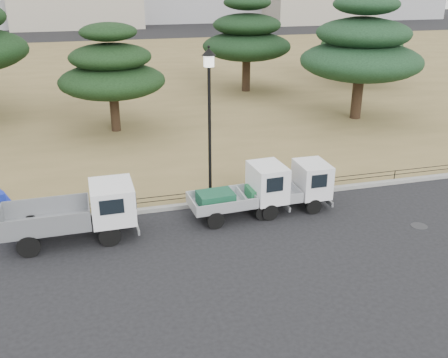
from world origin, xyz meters
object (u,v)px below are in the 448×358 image
object	(u,v)px
truck_kei_front	(245,192)
street_lamp	(209,101)
truck_kei_rear	(291,187)
truck_large	(78,211)

from	to	relation	value
truck_kei_front	street_lamp	bearing A→B (deg)	119.61
truck_kei_front	street_lamp	distance (m)	3.67
street_lamp	truck_kei_rear	bearing A→B (deg)	-26.83
truck_large	truck_kei_front	xyz separation A→B (m)	(6.06, 0.28, -0.11)
truck_kei_front	truck_large	bearing A→B (deg)	179.11
truck_large	truck_kei_rear	distance (m)	7.93
truck_large	street_lamp	distance (m)	6.20
truck_kei_front	street_lamp	xyz separation A→B (m)	(-0.99, 1.51, 3.19)
truck_large	street_lamp	xyz separation A→B (m)	(5.07, 1.80, 3.08)
truck_kei_rear	street_lamp	bearing A→B (deg)	153.58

